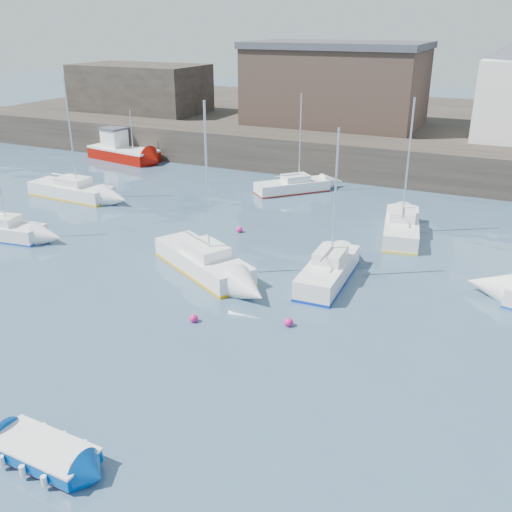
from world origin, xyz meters
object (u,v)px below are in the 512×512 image
at_px(sailboat_b, 203,260).
at_px(buoy_mid, 289,326).
at_px(sailboat_c, 328,270).
at_px(sailboat_f, 401,227).
at_px(sailboat_a, 1,230).
at_px(sailboat_h, 292,186).
at_px(buoy_near, 194,322).
at_px(fishing_boat, 121,150).
at_px(sailboat_e, 71,190).
at_px(blue_dinghy, 44,452).
at_px(buoy_far, 240,232).

distance_m(sailboat_b, buoy_mid, 7.25).
xyz_separation_m(sailboat_c, sailboat_f, (1.97, 8.17, -0.01)).
height_order(sailboat_a, buoy_mid, sailboat_a).
height_order(sailboat_h, buoy_near, sailboat_h).
xyz_separation_m(fishing_boat, sailboat_b, (19.92, -19.25, -0.34)).
distance_m(sailboat_a, sailboat_e, 8.65).
bearing_deg(sailboat_h, sailboat_e, -150.01).
height_order(sailboat_f, buoy_mid, sailboat_f).
bearing_deg(sailboat_e, sailboat_f, 5.23).
xyz_separation_m(sailboat_b, sailboat_h, (-1.24, 15.83, -0.10)).
height_order(blue_dinghy, sailboat_f, sailboat_f).
bearing_deg(sailboat_a, fishing_boat, 107.36).
bearing_deg(blue_dinghy, sailboat_e, 130.05).
distance_m(sailboat_a, sailboat_b, 13.65).
bearing_deg(fishing_boat, buoy_mid, -41.07).
bearing_deg(sailboat_e, buoy_mid, -26.93).
relative_size(sailboat_f, buoy_near, 21.66).
xyz_separation_m(sailboat_b, sailboat_c, (6.36, 1.55, 0.01)).
bearing_deg(sailboat_c, buoy_far, 148.20).
bearing_deg(sailboat_a, sailboat_c, 6.96).
height_order(sailboat_e, buoy_near, sailboat_e).
relative_size(sailboat_f, buoy_mid, 20.62).
bearing_deg(sailboat_c, sailboat_f, 76.43).
distance_m(sailboat_b, sailboat_e, 17.33).
distance_m(sailboat_b, sailboat_c, 6.54).
relative_size(fishing_boat, sailboat_e, 0.86).
bearing_deg(sailboat_h, sailboat_b, -85.52).
xyz_separation_m(fishing_boat, sailboat_e, (4.31, -11.71, -0.35)).
height_order(fishing_boat, sailboat_h, sailboat_h).
bearing_deg(fishing_boat, sailboat_a, -72.64).
relative_size(fishing_boat, sailboat_a, 1.03).
height_order(fishing_boat, sailboat_b, sailboat_b).
xyz_separation_m(fishing_boat, buoy_near, (22.29, -24.25, -0.91)).
height_order(sailboat_h, buoy_mid, sailboat_h).
relative_size(sailboat_e, buoy_mid, 21.87).
bearing_deg(sailboat_b, blue_dinghy, -79.15).
distance_m(buoy_near, buoy_mid, 4.16).
distance_m(blue_dinghy, sailboat_c, 16.25).
xyz_separation_m(blue_dinghy, buoy_far, (-3.64, 20.35, -0.36)).
height_order(blue_dinghy, fishing_boat, fishing_boat).
height_order(sailboat_e, buoy_mid, sailboat_e).
height_order(fishing_boat, buoy_mid, fishing_boat).
bearing_deg(sailboat_f, buoy_mid, -98.77).
distance_m(sailboat_c, sailboat_f, 8.41).
height_order(sailboat_h, buoy_far, sailboat_h).
bearing_deg(sailboat_e, sailboat_a, -76.75).
distance_m(sailboat_f, sailboat_h, 11.35).
bearing_deg(buoy_mid, sailboat_h, 111.17).
relative_size(buoy_near, buoy_far, 0.98).
bearing_deg(buoy_mid, sailboat_a, 172.29).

